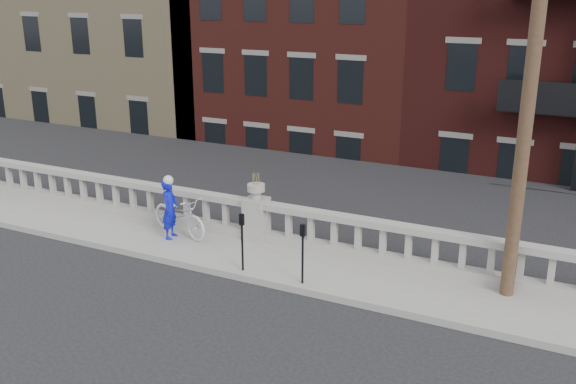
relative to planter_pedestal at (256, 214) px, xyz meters
name	(u,v)px	position (x,y,z in m)	size (l,w,h in m)	color
ground	(163,311)	(0.00, -3.95, -0.83)	(120.00, 120.00, 0.00)	black
sidewalk	(238,255)	(0.00, -0.95, -0.76)	(32.00, 2.20, 0.15)	gray
balustrade	(257,221)	(0.00, 0.00, -0.19)	(28.00, 0.34, 1.03)	gray
planter_pedestal	(256,214)	(0.00, 0.00, 0.00)	(0.55, 0.55, 1.76)	gray
lower_level	(453,65)	(0.56, 19.09, 1.80)	(80.00, 44.00, 20.80)	#605E59
utility_pole	(535,47)	(6.20, -0.35, 4.41)	(1.60, 0.28, 10.00)	#422D1E
parking_meter_c	(242,236)	(0.63, -1.80, 0.17)	(0.10, 0.09, 1.36)	black
parking_meter_d	(303,247)	(2.13, -1.80, 0.17)	(0.10, 0.09, 1.36)	black
bicycle	(179,215)	(-1.95, -0.59, -0.15)	(0.70, 2.02, 1.06)	silver
cyclist	(170,209)	(-2.03, -0.88, 0.10)	(0.57, 0.37, 1.56)	#0C12BA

